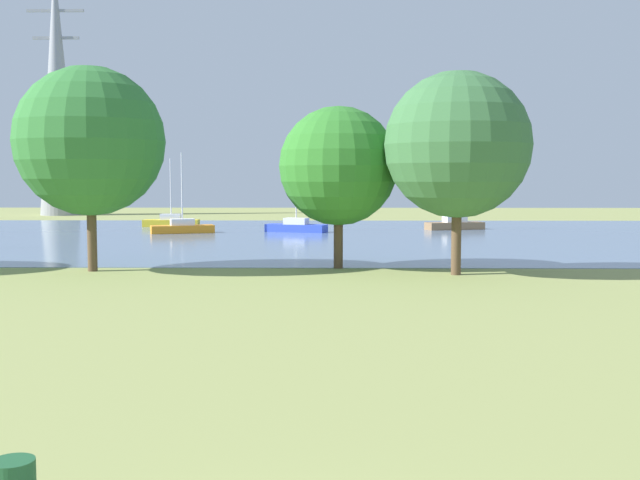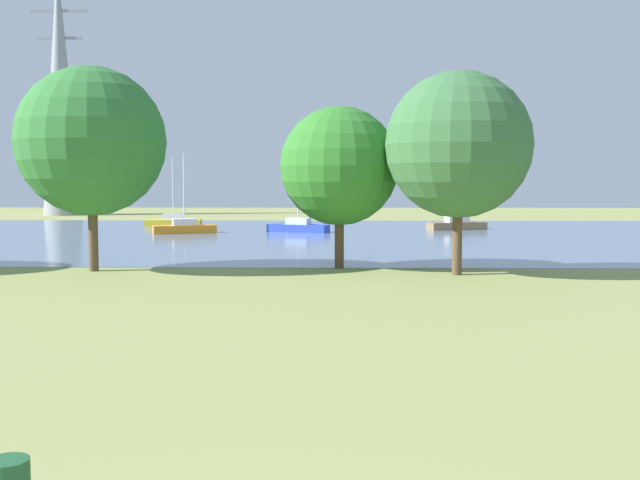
{
  "view_description": "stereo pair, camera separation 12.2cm",
  "coord_description": "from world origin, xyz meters",
  "px_view_note": "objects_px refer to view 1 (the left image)",
  "views": [
    {
      "loc": [
        0.48,
        -7.0,
        4.39
      ],
      "look_at": [
        0.07,
        19.8,
        2.19
      ],
      "focal_mm": 43.69,
      "sensor_mm": 36.0,
      "label": 1
    },
    {
      "loc": [
        0.6,
        -7.0,
        4.39
      ],
      "look_at": [
        0.07,
        19.8,
        2.19
      ],
      "focal_mm": 43.69,
      "sensor_mm": 36.0,
      "label": 2
    }
  ],
  "objects_px": {
    "sailboat_brown": "(455,224)",
    "sailboat_blue": "(296,226)",
    "sailboat_orange": "(182,227)",
    "tree_west_far": "(90,141)",
    "tree_east_far": "(338,166)",
    "sailboat_yellow": "(171,222)",
    "tree_east_near": "(458,145)",
    "electricity_pylon": "(57,88)"
  },
  "relations": [
    {
      "from": "sailboat_brown",
      "to": "sailboat_blue",
      "type": "bearing_deg",
      "value": -166.64
    },
    {
      "from": "sailboat_orange",
      "to": "tree_west_far",
      "type": "height_order",
      "value": "tree_west_far"
    },
    {
      "from": "tree_east_far",
      "to": "sailboat_yellow",
      "type": "bearing_deg",
      "value": 115.2
    },
    {
      "from": "sailboat_orange",
      "to": "tree_east_near",
      "type": "height_order",
      "value": "tree_east_near"
    },
    {
      "from": "sailboat_brown",
      "to": "tree_east_near",
      "type": "height_order",
      "value": "tree_east_near"
    },
    {
      "from": "tree_east_far",
      "to": "sailboat_blue",
      "type": "bearing_deg",
      "value": 97.4
    },
    {
      "from": "tree_east_near",
      "to": "sailboat_brown",
      "type": "bearing_deg",
      "value": 81.18
    },
    {
      "from": "sailboat_orange",
      "to": "tree_east_near",
      "type": "relative_size",
      "value": 0.68
    },
    {
      "from": "sailboat_brown",
      "to": "tree_west_far",
      "type": "xyz_separation_m",
      "value": [
        -21.25,
        -28.5,
        5.53
      ]
    },
    {
      "from": "sailboat_brown",
      "to": "tree_east_near",
      "type": "distance_m",
      "value": 30.4
    },
    {
      "from": "sailboat_orange",
      "to": "tree_east_far",
      "type": "relative_size",
      "value": 0.8
    },
    {
      "from": "tree_east_far",
      "to": "sailboat_orange",
      "type": "bearing_deg",
      "value": 117.57
    },
    {
      "from": "tree_east_far",
      "to": "electricity_pylon",
      "type": "xyz_separation_m",
      "value": [
        -31.27,
        51.1,
        9.43
      ]
    },
    {
      "from": "sailboat_orange",
      "to": "tree_east_far",
      "type": "distance_m",
      "value": 26.02
    },
    {
      "from": "tree_west_far",
      "to": "sailboat_blue",
      "type": "bearing_deg",
      "value": 71.93
    },
    {
      "from": "sailboat_yellow",
      "to": "sailboat_orange",
      "type": "xyz_separation_m",
      "value": [
        2.48,
        -7.76,
        0.0
      ]
    },
    {
      "from": "sailboat_brown",
      "to": "tree_east_far",
      "type": "height_order",
      "value": "tree_east_far"
    },
    {
      "from": "sailboat_blue",
      "to": "sailboat_orange",
      "type": "bearing_deg",
      "value": -171.3
    },
    {
      "from": "sailboat_orange",
      "to": "sailboat_brown",
      "type": "height_order",
      "value": "sailboat_brown"
    },
    {
      "from": "sailboat_orange",
      "to": "tree_east_near",
      "type": "xyz_separation_m",
      "value": [
        17.11,
        -25.16,
        5.32
      ]
    },
    {
      "from": "tree_east_near",
      "to": "electricity_pylon",
      "type": "distance_m",
      "value": 65.35
    },
    {
      "from": "tree_east_far",
      "to": "tree_east_near",
      "type": "distance_m",
      "value": 5.85
    },
    {
      "from": "sailboat_blue",
      "to": "sailboat_brown",
      "type": "relative_size",
      "value": 0.85
    },
    {
      "from": "sailboat_yellow",
      "to": "tree_east_near",
      "type": "xyz_separation_m",
      "value": [
        19.59,
        -32.92,
        5.33
      ]
    },
    {
      "from": "sailboat_blue",
      "to": "sailboat_yellow",
      "type": "bearing_deg",
      "value": 150.23
    },
    {
      "from": "tree_west_far",
      "to": "tree_east_far",
      "type": "height_order",
      "value": "tree_west_far"
    },
    {
      "from": "sailboat_orange",
      "to": "electricity_pylon",
      "type": "relative_size",
      "value": 0.22
    },
    {
      "from": "sailboat_blue",
      "to": "electricity_pylon",
      "type": "relative_size",
      "value": 0.21
    },
    {
      "from": "sailboat_brown",
      "to": "tree_east_far",
      "type": "bearing_deg",
      "value": -109.91
    },
    {
      "from": "sailboat_blue",
      "to": "sailboat_brown",
      "type": "distance_m",
      "value": 13.32
    },
    {
      "from": "sailboat_blue",
      "to": "sailboat_brown",
      "type": "bearing_deg",
      "value": 13.36
    },
    {
      "from": "sailboat_orange",
      "to": "sailboat_brown",
      "type": "xyz_separation_m",
      "value": [
        21.7,
        4.42,
        0.01
      ]
    },
    {
      "from": "tree_east_far",
      "to": "tree_east_near",
      "type": "height_order",
      "value": "tree_east_near"
    },
    {
      "from": "sailboat_orange",
      "to": "sailboat_brown",
      "type": "distance_m",
      "value": 22.14
    },
    {
      "from": "sailboat_brown",
      "to": "tree_east_far",
      "type": "distance_m",
      "value": 29.2
    },
    {
      "from": "sailboat_brown",
      "to": "tree_east_far",
      "type": "xyz_separation_m",
      "value": [
        -9.83,
        -27.14,
        4.41
      ]
    },
    {
      "from": "sailboat_blue",
      "to": "sailboat_orange",
      "type": "distance_m",
      "value": 8.85
    },
    {
      "from": "electricity_pylon",
      "to": "tree_west_far",
      "type": "bearing_deg",
      "value": -69.27
    },
    {
      "from": "sailboat_yellow",
      "to": "sailboat_orange",
      "type": "distance_m",
      "value": 8.14
    },
    {
      "from": "tree_west_far",
      "to": "sailboat_brown",
      "type": "bearing_deg",
      "value": 53.29
    },
    {
      "from": "sailboat_orange",
      "to": "tree_east_far",
      "type": "xyz_separation_m",
      "value": [
        11.87,
        -22.73,
        4.42
      ]
    },
    {
      "from": "tree_west_far",
      "to": "electricity_pylon",
      "type": "height_order",
      "value": "electricity_pylon"
    }
  ]
}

